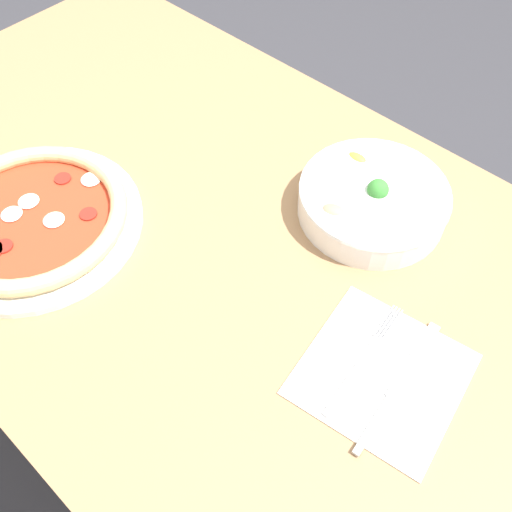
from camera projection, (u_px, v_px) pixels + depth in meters
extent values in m
plane|color=#333338|center=(225.00, 408.00, 1.46)|extent=(8.00, 8.00, 0.00)
cube|color=#99724C|center=(204.00, 227.00, 0.88)|extent=(1.35, 0.77, 0.03)
cylinder|color=olive|center=(142.00, 133.00, 1.56)|extent=(0.06, 0.06, 0.71)
cylinder|color=white|center=(34.00, 224.00, 0.86)|extent=(0.32, 0.32, 0.01)
torus|color=#DBB77A|center=(30.00, 215.00, 0.84)|extent=(0.29, 0.29, 0.03)
cylinder|color=red|center=(32.00, 220.00, 0.85)|extent=(0.25, 0.25, 0.01)
cylinder|color=maroon|center=(63.00, 179.00, 0.89)|extent=(0.03, 0.03, 0.00)
cylinder|color=maroon|center=(88.00, 214.00, 0.85)|extent=(0.03, 0.03, 0.00)
cylinder|color=maroon|center=(4.00, 246.00, 0.81)|extent=(0.03, 0.03, 0.00)
ellipsoid|color=silver|center=(12.00, 214.00, 0.85)|extent=(0.03, 0.03, 0.01)
ellipsoid|color=silver|center=(29.00, 201.00, 0.86)|extent=(0.03, 0.03, 0.01)
ellipsoid|color=silver|center=(91.00, 179.00, 0.89)|extent=(0.03, 0.03, 0.01)
ellipsoid|color=silver|center=(54.00, 220.00, 0.84)|extent=(0.03, 0.03, 0.01)
cylinder|color=white|center=(373.00, 201.00, 0.86)|extent=(0.22, 0.22, 0.05)
torus|color=white|center=(375.00, 192.00, 0.84)|extent=(0.23, 0.23, 0.01)
ellipsoid|color=tan|center=(414.00, 207.00, 0.83)|extent=(0.04, 0.04, 0.02)
ellipsoid|color=tan|center=(362.00, 156.00, 0.90)|extent=(0.04, 0.03, 0.02)
ellipsoid|color=tan|center=(420.00, 222.00, 0.81)|extent=(0.04, 0.04, 0.02)
ellipsoid|color=#998466|center=(333.00, 211.00, 0.82)|extent=(0.04, 0.04, 0.02)
ellipsoid|color=#998466|center=(343.00, 191.00, 0.85)|extent=(0.04, 0.04, 0.02)
sphere|color=#388433|center=(378.00, 190.00, 0.83)|extent=(0.03, 0.03, 0.03)
ellipsoid|color=yellow|center=(357.00, 159.00, 0.88)|extent=(0.04, 0.02, 0.02)
cube|color=white|center=(382.00, 374.00, 0.71)|extent=(0.22, 0.22, 0.00)
cube|color=silver|center=(353.00, 375.00, 0.71)|extent=(0.02, 0.13, 0.00)
cube|color=silver|center=(393.00, 325.00, 0.75)|extent=(0.01, 0.06, 0.00)
cube|color=silver|center=(390.00, 324.00, 0.75)|extent=(0.01, 0.06, 0.00)
cube|color=silver|center=(387.00, 322.00, 0.75)|extent=(0.01, 0.06, 0.00)
cube|color=silver|center=(384.00, 320.00, 0.76)|extent=(0.01, 0.06, 0.00)
cube|color=silver|center=(373.00, 425.00, 0.67)|extent=(0.02, 0.08, 0.01)
cube|color=silver|center=(414.00, 360.00, 0.72)|extent=(0.03, 0.13, 0.00)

